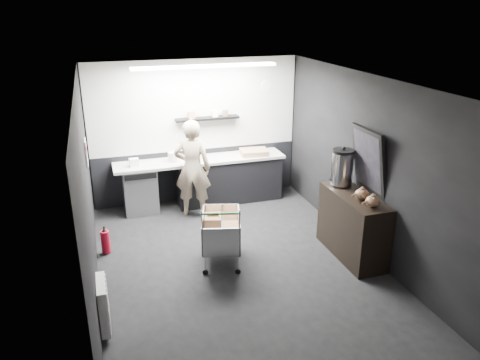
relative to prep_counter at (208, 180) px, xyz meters
name	(u,v)px	position (x,y,z in m)	size (l,w,h in m)	color
floor	(239,266)	(-0.14, -2.42, -0.46)	(5.50, 5.50, 0.00)	black
ceiling	(239,82)	(-0.14, -2.42, 2.24)	(5.50, 5.50, 0.00)	white
wall_back	(196,131)	(-0.14, 0.33, 0.89)	(5.50, 5.50, 0.00)	black
wall_front	(335,290)	(-0.14, -5.17, 0.89)	(5.50, 5.50, 0.00)	black
wall_left	(87,198)	(-2.14, -2.42, 0.89)	(5.50, 5.50, 0.00)	black
wall_right	(366,166)	(1.86, -2.42, 0.89)	(5.50, 5.50, 0.00)	black
kitchen_wall_panel	(195,106)	(-0.14, 0.31, 1.39)	(3.95, 0.02, 1.70)	silver
dado_panel	(198,174)	(-0.14, 0.31, 0.04)	(3.95, 0.02, 1.00)	black
floating_shelf	(207,118)	(0.06, 0.20, 1.16)	(1.20, 0.22, 0.04)	black
wall_clock	(266,86)	(1.26, 0.30, 1.69)	(0.20, 0.20, 0.03)	white
poster	(86,153)	(-2.12, -1.12, 1.09)	(0.02, 0.30, 0.40)	white
poster_red_band	(86,148)	(-2.11, -1.12, 1.16)	(0.01, 0.22, 0.10)	red
radiator	(103,305)	(-2.08, -3.32, -0.11)	(0.10, 0.50, 0.60)	white
ceiling_strip	(205,66)	(-0.14, -0.57, 2.21)	(2.40, 0.20, 0.04)	white
prep_counter	(208,180)	(0.00, 0.00, 0.00)	(3.20, 0.61, 0.90)	black
person	(192,169)	(-0.38, -0.45, 0.43)	(0.65, 0.43, 1.78)	beige
shopping_cart	(221,232)	(-0.34, -2.19, 0.02)	(0.77, 1.05, 1.01)	silver
sideboard	(353,217)	(1.61, -2.59, 0.17)	(0.57, 1.32, 1.98)	black
fire_extinguisher	(105,241)	(-1.99, -1.44, -0.24)	(0.13, 0.13, 0.44)	red
cardboard_box	(254,152)	(0.91, -0.05, 0.49)	(0.51, 0.39, 0.10)	#A47E57
pink_tub	(173,157)	(-0.65, 0.00, 0.53)	(0.18, 0.18, 0.18)	silver
white_container	(134,162)	(-1.36, -0.05, 0.52)	(0.16, 0.13, 0.14)	white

